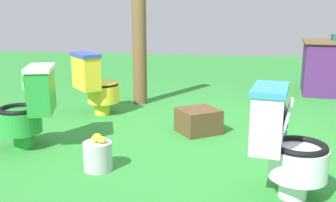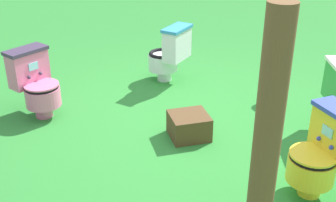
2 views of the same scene
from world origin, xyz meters
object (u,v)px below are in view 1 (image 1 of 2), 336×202
object	(u,v)px
wooden_post	(139,40)
lemon_bucket	(98,155)
small_crate	(198,121)
toilet_yellow	(96,84)
toilet_white	(284,141)
toilet_green	(30,106)

from	to	relation	value
wooden_post	lemon_bucket	bearing A→B (deg)	-85.35
small_crate	toilet_yellow	bearing A→B (deg)	158.55
toilet_white	toilet_yellow	size ratio (longest dim) A/B	1.00
toilet_white	small_crate	world-z (taller)	toilet_white
wooden_post	small_crate	bearing A→B (deg)	-52.71
wooden_post	lemon_bucket	distance (m)	2.28
wooden_post	small_crate	distance (m)	1.58
toilet_green	wooden_post	distance (m)	1.92
small_crate	lemon_bucket	bearing A→B (deg)	-123.08
wooden_post	lemon_bucket	world-z (taller)	wooden_post
lemon_bucket	toilet_white	bearing A→B (deg)	-8.82
toilet_green	toilet_yellow	xyz separation A→B (m)	(0.20, 1.13, -0.00)
toilet_green	wooden_post	world-z (taller)	wooden_post
toilet_yellow	wooden_post	xyz separation A→B (m)	(0.37, 0.64, 0.45)
wooden_post	small_crate	xyz separation A→B (m)	(0.86, -1.12, -0.70)
wooden_post	lemon_bucket	xyz separation A→B (m)	(0.18, -2.17, -0.71)
toilet_white	lemon_bucket	size ratio (longest dim) A/B	2.63
small_crate	lemon_bucket	xyz separation A→B (m)	(-0.68, -1.04, -0.00)
small_crate	toilet_green	bearing A→B (deg)	-155.48
toilet_green	toilet_yellow	size ratio (longest dim) A/B	1.00
toilet_green	lemon_bucket	bearing A→B (deg)	-136.44
lemon_bucket	small_crate	bearing A→B (deg)	56.92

